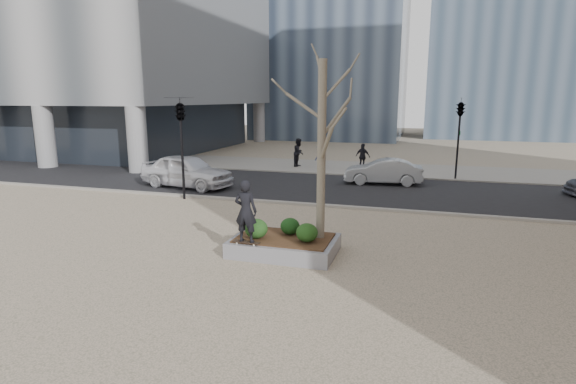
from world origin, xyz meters
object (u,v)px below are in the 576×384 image
(planter, at_px, (284,246))
(skateboarder, at_px, (246,211))
(skateboard, at_px, (246,243))
(police_car, at_px, (187,171))

(planter, bearing_deg, skateboarder, -135.97)
(skateboard, bearing_deg, planter, 46.86)
(skateboarder, bearing_deg, skateboard, -0.00)
(planter, relative_size, skateboarder, 1.71)
(planter, xyz_separation_m, skateboarder, (-0.85, -0.82, 1.18))
(police_car, bearing_deg, skateboard, -132.50)
(planter, xyz_separation_m, skateboard, (-0.85, -0.82, 0.26))
(planter, bearing_deg, police_car, 133.82)
(planter, xyz_separation_m, police_car, (-7.72, 8.04, 0.63))
(skateboard, height_order, skateboarder, skateboarder)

